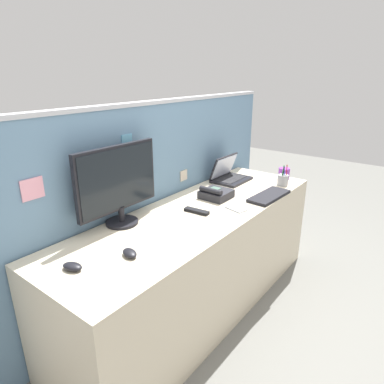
% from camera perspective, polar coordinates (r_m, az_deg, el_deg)
% --- Properties ---
extents(ground_plane, '(10.00, 10.00, 0.00)m').
position_cam_1_polar(ground_plane, '(2.59, 0.92, -18.45)').
color(ground_plane, slate).
extents(desk, '(2.16, 0.66, 0.74)m').
position_cam_1_polar(desk, '(2.37, 0.97, -11.43)').
color(desk, beige).
rests_on(desk, ground_plane).
extents(cubicle_divider, '(2.64, 0.08, 1.42)m').
position_cam_1_polar(cubicle_divider, '(2.44, -6.00, -1.68)').
color(cubicle_divider, '#6084A3').
rests_on(cubicle_divider, ground_plane).
extents(desktop_monitor, '(0.56, 0.19, 0.47)m').
position_cam_1_polar(desktop_monitor, '(1.99, -12.36, 1.64)').
color(desktop_monitor, black).
rests_on(desktop_monitor, desk).
extents(laptop, '(0.31, 0.24, 0.21)m').
position_cam_1_polar(laptop, '(2.82, 6.16, 2.98)').
color(laptop, black).
rests_on(laptop, desk).
extents(desk_phone, '(0.20, 0.19, 0.09)m').
position_cam_1_polar(desk_phone, '(2.42, 4.00, -0.28)').
color(desk_phone, '#232328').
rests_on(desk_phone, desk).
extents(keyboard_main, '(0.39, 0.17, 0.02)m').
position_cam_1_polar(keyboard_main, '(2.50, 12.87, -0.65)').
color(keyboard_main, black).
rests_on(keyboard_main, desk).
extents(computer_mouse_right_hand, '(0.09, 0.11, 0.03)m').
position_cam_1_polar(computer_mouse_right_hand, '(1.72, -10.45, -10.08)').
color(computer_mouse_right_hand, black).
rests_on(computer_mouse_right_hand, desk).
extents(computer_mouse_left_hand, '(0.08, 0.11, 0.03)m').
position_cam_1_polar(computer_mouse_left_hand, '(1.68, -19.50, -11.75)').
color(computer_mouse_left_hand, black).
rests_on(computer_mouse_left_hand, desk).
extents(pen_cup, '(0.08, 0.08, 0.17)m').
position_cam_1_polar(pen_cup, '(2.78, 15.06, 2.00)').
color(pen_cup, '#99999E').
rests_on(pen_cup, desk).
extents(cell_phone_silver_slab, '(0.10, 0.15, 0.01)m').
position_cam_1_polar(cell_phone_silver_slab, '(2.25, 7.39, -2.79)').
color(cell_phone_silver_slab, '#B7BAC1').
rests_on(cell_phone_silver_slab, desk).
extents(tv_remote, '(0.06, 0.17, 0.02)m').
position_cam_1_polar(tv_remote, '(2.18, 0.78, -3.24)').
color(tv_remote, black).
rests_on(tv_remote, desk).
extents(coffee_mug, '(0.13, 0.09, 0.09)m').
position_cam_1_polar(coffee_mug, '(2.94, 15.25, 3.02)').
color(coffee_mug, purple).
rests_on(coffee_mug, desk).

